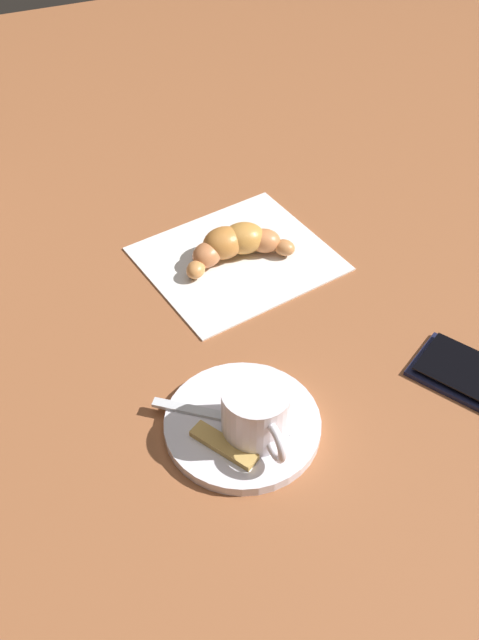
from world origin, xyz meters
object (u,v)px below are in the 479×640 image
at_px(teaspoon, 247,421).
at_px(napkin, 237,258).
at_px(croissant, 235,244).
at_px(sugar_packet, 224,445).
at_px(saucer, 242,425).
at_px(espresso_cup, 257,412).

bearing_deg(teaspoon, napkin, -19.79).
relative_size(teaspoon, napkin, 0.57).
bearing_deg(croissant, sugar_packet, 156.13).
relative_size(napkin, croissant, 1.46).
distance_m(saucer, espresso_cup, 0.04).
bearing_deg(napkin, croissant, 11.06).
bearing_deg(sugar_packet, croissant, 124.22).
bearing_deg(croissant, napkin, -168.94).
bearing_deg(saucer, croissant, -20.23).
height_order(saucer, napkin, saucer).
distance_m(teaspoon, sugar_packet, 0.03).
relative_size(sugar_packet, napkin, 0.32).
relative_size(saucer, teaspoon, 1.23).
height_order(teaspoon, croissant, croissant).
xyz_separation_m(sugar_packet, napkin, (0.24, -0.11, -0.01)).
bearing_deg(sugar_packet, napkin, 123.64).
xyz_separation_m(sugar_packet, croissant, (0.24, -0.11, 0.01)).
bearing_deg(croissant, saucer, 159.77).
relative_size(espresso_cup, croissant, 0.62).
bearing_deg(saucer, teaspoon, -135.96).
relative_size(saucer, napkin, 0.71).
distance_m(saucer, teaspoon, 0.01).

